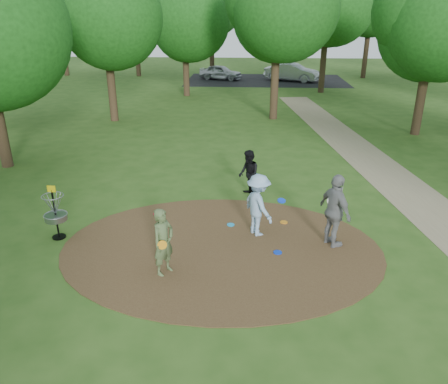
{
  "coord_description": "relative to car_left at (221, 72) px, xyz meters",
  "views": [
    {
      "loc": [
        0.68,
        -10.02,
        5.79
      ],
      "look_at": [
        0.0,
        1.2,
        1.1
      ],
      "focal_mm": 35.0,
      "sensor_mm": 36.0,
      "label": 1
    }
  ],
  "objects": [
    {
      "name": "ground",
      "position": [
        2.08,
        -30.13,
        -0.64
      ],
      "size": [
        100.0,
        100.0,
        0.0
      ],
      "primitive_type": "plane",
      "color": "#2D5119",
      "rests_on": "ground"
    },
    {
      "name": "dirt_clearing",
      "position": [
        2.08,
        -30.13,
        -0.63
      ],
      "size": [
        8.4,
        8.4,
        0.02
      ],
      "primitive_type": "cylinder",
      "color": "#47301C",
      "rests_on": "ground"
    },
    {
      "name": "footpath",
      "position": [
        8.58,
        -28.13,
        -0.64
      ],
      "size": [
        7.55,
        39.89,
        0.01
      ],
      "primitive_type": "cube",
      "rotation": [
        0.0,
        0.0,
        0.14
      ],
      "color": "#8C7A5B",
      "rests_on": "ground"
    },
    {
      "name": "parking_lot",
      "position": [
        4.08,
        -0.13,
        -0.64
      ],
      "size": [
        14.0,
        8.0,
        0.01
      ],
      "primitive_type": "cube",
      "color": "black",
      "rests_on": "ground"
    },
    {
      "name": "player_observer_with_disc",
      "position": [
        0.82,
        -31.38,
        0.19
      ],
      "size": [
        0.66,
        0.72,
        1.66
      ],
      "color": "#51663B",
      "rests_on": "ground"
    },
    {
      "name": "player_throwing_with_disc",
      "position": [
        3.04,
        -29.29,
        0.24
      ],
      "size": [
        1.35,
        1.31,
        1.76
      ],
      "color": "#92B6DA",
      "rests_on": "ground"
    },
    {
      "name": "player_walking_with_disc",
      "position": [
        2.75,
        -26.62,
        0.15
      ],
      "size": [
        0.8,
        0.92,
        1.6
      ],
      "color": "black",
      "rests_on": "ground"
    },
    {
      "name": "player_waiting_with_disc",
      "position": [
        5.01,
        -29.8,
        0.35
      ],
      "size": [
        0.97,
        1.26,
        2.0
      ],
      "color": "gray",
      "rests_on": "ground"
    },
    {
      "name": "disc_ground_cyan",
      "position": [
        2.27,
        -28.82,
        -0.62
      ],
      "size": [
        0.22,
        0.22,
        0.02
      ],
      "primitive_type": "cylinder",
      "color": "#1B9CDD",
      "rests_on": "dirt_clearing"
    },
    {
      "name": "disc_ground_blue",
      "position": [
        3.55,
        -30.32,
        -0.62
      ],
      "size": [
        0.22,
        0.22,
        0.02
      ],
      "primitive_type": "cylinder",
      "color": "#0C35DB",
      "rests_on": "dirt_clearing"
    },
    {
      "name": "disc_ground_red",
      "position": [
        -0.03,
        -28.24,
        -0.62
      ],
      "size": [
        0.22,
        0.22,
        0.02
      ],
      "primitive_type": "cylinder",
      "color": "#B41228",
      "rests_on": "dirt_clearing"
    },
    {
      "name": "car_left",
      "position": [
        0.0,
        0.0,
        0.0
      ],
      "size": [
        4.06,
        2.51,
        1.29
      ],
      "primitive_type": "imported",
      "rotation": [
        0.0,
        0.0,
        1.29
      ],
      "color": "#AFB3B8",
      "rests_on": "ground"
    },
    {
      "name": "car_right",
      "position": [
        6.32,
        -0.58,
        0.13
      ],
      "size": [
        4.98,
        3.27,
        1.55
      ],
      "primitive_type": "imported",
      "rotation": [
        0.0,
        0.0,
        1.19
      ],
      "color": "#A0A2A7",
      "rests_on": "ground"
    },
    {
      "name": "disc_ground_orange",
      "position": [
        3.82,
        -28.57,
        -0.62
      ],
      "size": [
        0.22,
        0.22,
        0.02
      ],
      "primitive_type": "cylinder",
      "color": "orange",
      "rests_on": "dirt_clearing"
    },
    {
      "name": "disc_golf_basket",
      "position": [
        -2.42,
        -29.83,
        0.23
      ],
      "size": [
        0.63,
        0.63,
        1.54
      ],
      "color": "black",
      "rests_on": "ground"
    },
    {
      "name": "tree_ring",
      "position": [
        3.34,
        -21.23,
        4.53
      ],
      "size": [
        37.63,
        45.6,
        8.78
      ],
      "color": "#332316",
      "rests_on": "ground"
    }
  ]
}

